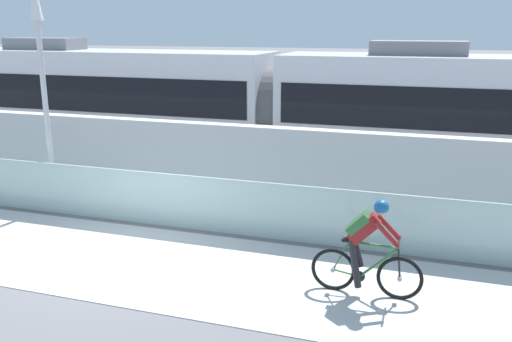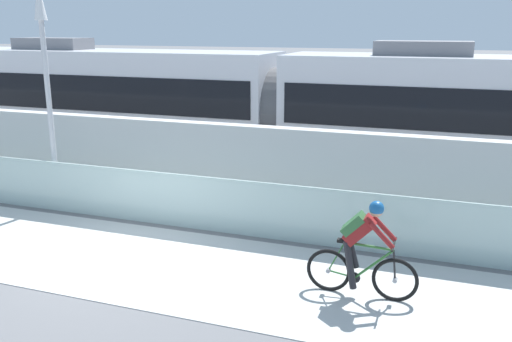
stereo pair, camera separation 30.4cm
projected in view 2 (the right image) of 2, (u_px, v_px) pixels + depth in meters
name	position (u px, v px, depth m)	size (l,w,h in m)	color
ground_plane	(111.00, 256.00, 10.32)	(200.00, 200.00, 0.00)	slate
bike_path_deck	(111.00, 256.00, 10.32)	(32.00, 3.20, 0.01)	beige
glass_parapet	(158.00, 198.00, 11.86)	(32.00, 0.05, 1.17)	#ADC6C1
concrete_barrier_wall	(195.00, 162.00, 13.39)	(32.00, 0.36, 1.96)	silver
tram_rail_near	(233.00, 175.00, 15.90)	(32.00, 0.08, 0.01)	#595654
tram_rail_far	(250.00, 164.00, 17.21)	(32.00, 0.08, 0.01)	#595654
tram	(281.00, 109.00, 15.69)	(22.56, 2.54, 3.81)	silver
cyclist_on_bike	(362.00, 249.00, 8.60)	(1.77, 0.58, 1.61)	black
lamp_post_antenna	(46.00, 67.00, 12.39)	(0.28, 0.28, 5.20)	gray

